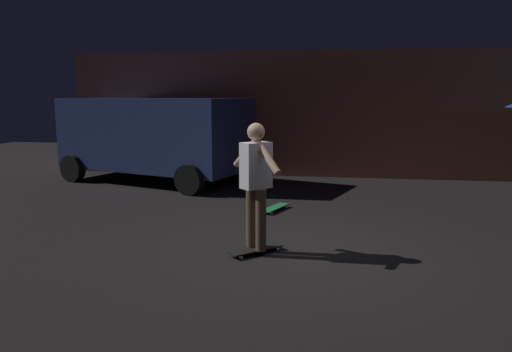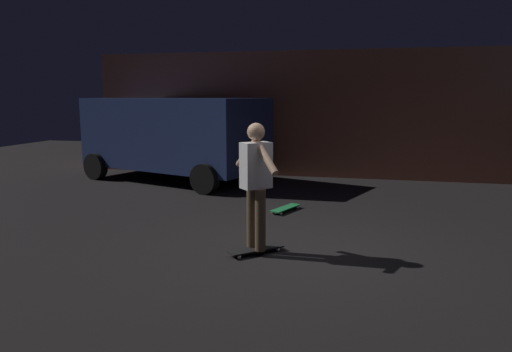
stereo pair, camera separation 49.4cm
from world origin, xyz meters
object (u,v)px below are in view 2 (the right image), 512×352
parked_van (173,134)px  skateboard_ridden (256,249)px  skater (256,177)px  skateboard_spare (286,208)px

parked_van → skateboard_ridden: size_ratio=7.12×
skater → skateboard_spare: bearing=91.0°
skateboard_spare → skater: bearing=-89.0°
parked_van → skateboard_ridden: 6.25m
skateboard_spare → parked_van: bearing=141.1°
skateboard_ridden → skater: bearing=0.0°
skateboard_ridden → skateboard_spare: bearing=91.0°
skateboard_ridden → skater: size_ratio=0.42×
skateboard_ridden → parked_van: bearing=122.9°
skateboard_ridden → skateboard_spare: (-0.04, 2.49, 0.00)m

